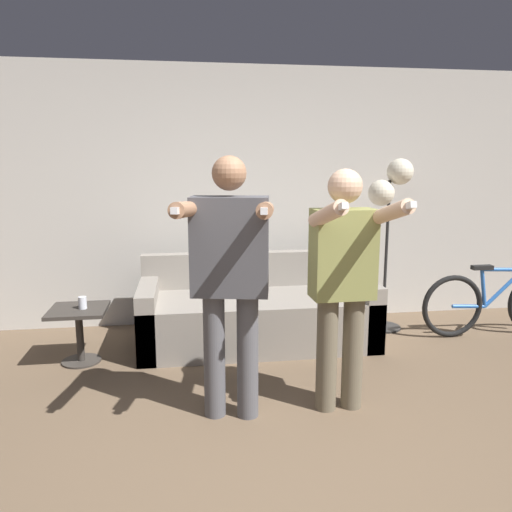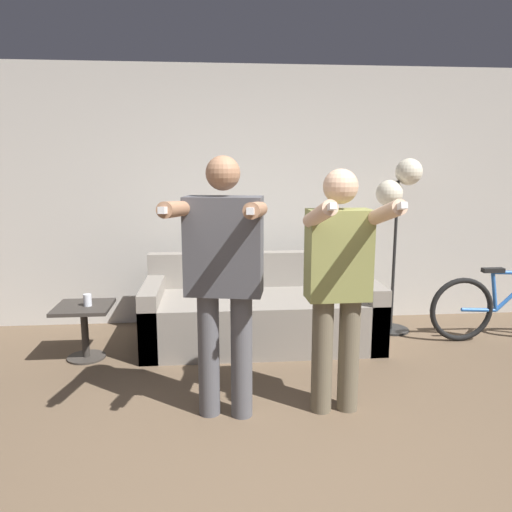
{
  "view_description": "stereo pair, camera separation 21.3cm",
  "coord_description": "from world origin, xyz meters",
  "px_view_note": "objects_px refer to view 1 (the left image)",
  "views": [
    {
      "loc": [
        -0.55,
        -2.2,
        1.65
      ],
      "look_at": [
        -0.0,
        1.51,
        0.95
      ],
      "focal_mm": 35.0,
      "sensor_mm": 36.0,
      "label": 1
    },
    {
      "loc": [
        -0.33,
        -2.22,
        1.65
      ],
      "look_at": [
        -0.0,
        1.51,
        0.95
      ],
      "focal_mm": 35.0,
      "sensor_mm": 36.0,
      "label": 2
    }
  ],
  "objects_px": {
    "cup": "(83,303)",
    "side_table": "(79,323)",
    "cat": "(238,245)",
    "floor_lamp": "(390,196)",
    "person_right": "(343,275)",
    "person_left": "(230,270)",
    "couch": "(257,314)",
    "bicycle": "(495,303)"
  },
  "relations": [
    {
      "from": "floor_lamp",
      "to": "side_table",
      "type": "height_order",
      "value": "floor_lamp"
    },
    {
      "from": "couch",
      "to": "cup",
      "type": "height_order",
      "value": "couch"
    },
    {
      "from": "person_right",
      "to": "bicycle",
      "type": "bearing_deg",
      "value": 30.74
    },
    {
      "from": "person_right",
      "to": "floor_lamp",
      "type": "xyz_separation_m",
      "value": [
        0.96,
        1.57,
        0.4
      ]
    },
    {
      "from": "cup",
      "to": "floor_lamp",
      "type": "bearing_deg",
      "value": 9.72
    },
    {
      "from": "couch",
      "to": "person_left",
      "type": "distance_m",
      "value": 1.58
    },
    {
      "from": "cat",
      "to": "floor_lamp",
      "type": "distance_m",
      "value": 1.55
    },
    {
      "from": "floor_lamp",
      "to": "bicycle",
      "type": "relative_size",
      "value": 1.13
    },
    {
      "from": "person_right",
      "to": "side_table",
      "type": "distance_m",
      "value": 2.27
    },
    {
      "from": "person_left",
      "to": "person_right",
      "type": "bearing_deg",
      "value": 10.76
    },
    {
      "from": "person_left",
      "to": "bicycle",
      "type": "relative_size",
      "value": 1.13
    },
    {
      "from": "person_right",
      "to": "bicycle",
      "type": "xyz_separation_m",
      "value": [
        1.94,
        1.22,
        -0.61
      ]
    },
    {
      "from": "person_right",
      "to": "person_left",
      "type": "bearing_deg",
      "value": 178.34
    },
    {
      "from": "bicycle",
      "to": "person_right",
      "type": "bearing_deg",
      "value": -147.79
    },
    {
      "from": "person_left",
      "to": "floor_lamp",
      "type": "xyz_separation_m",
      "value": [
        1.7,
        1.56,
        0.35
      ]
    },
    {
      "from": "person_right",
      "to": "cat",
      "type": "distance_m",
      "value": 1.79
    },
    {
      "from": "cat",
      "to": "floor_lamp",
      "type": "bearing_deg",
      "value": -6.01
    },
    {
      "from": "bicycle",
      "to": "cat",
      "type": "bearing_deg",
      "value": 168.38
    },
    {
      "from": "person_left",
      "to": "cup",
      "type": "relative_size",
      "value": 16.78
    },
    {
      "from": "floor_lamp",
      "to": "side_table",
      "type": "xyz_separation_m",
      "value": [
        -2.86,
        -0.47,
        -1.0
      ]
    },
    {
      "from": "person_right",
      "to": "side_table",
      "type": "height_order",
      "value": "person_right"
    },
    {
      "from": "person_left",
      "to": "person_right",
      "type": "height_order",
      "value": "person_left"
    },
    {
      "from": "bicycle",
      "to": "cup",
      "type": "bearing_deg",
      "value": -177.94
    },
    {
      "from": "person_right",
      "to": "cat",
      "type": "height_order",
      "value": "person_right"
    },
    {
      "from": "person_left",
      "to": "side_table",
      "type": "height_order",
      "value": "person_left"
    },
    {
      "from": "couch",
      "to": "person_left",
      "type": "xyz_separation_m",
      "value": [
        -0.37,
        -1.36,
        0.72
      ]
    },
    {
      "from": "cup",
      "to": "side_table",
      "type": "bearing_deg",
      "value": 161.91
    },
    {
      "from": "floor_lamp",
      "to": "side_table",
      "type": "distance_m",
      "value": 3.07
    },
    {
      "from": "cat",
      "to": "side_table",
      "type": "bearing_deg",
      "value": -155.98
    },
    {
      "from": "couch",
      "to": "cup",
      "type": "distance_m",
      "value": 1.53
    },
    {
      "from": "cat",
      "to": "bicycle",
      "type": "xyz_separation_m",
      "value": [
        2.43,
        -0.5,
        -0.54
      ]
    },
    {
      "from": "couch",
      "to": "person_right",
      "type": "relative_size",
      "value": 1.31
    },
    {
      "from": "couch",
      "to": "person_right",
      "type": "distance_m",
      "value": 1.56
    },
    {
      "from": "person_right",
      "to": "cup",
      "type": "height_order",
      "value": "person_right"
    },
    {
      "from": "side_table",
      "to": "cup",
      "type": "bearing_deg",
      "value": -18.09
    },
    {
      "from": "cup",
      "to": "bicycle",
      "type": "bearing_deg",
      "value": 2.06
    },
    {
      "from": "person_left",
      "to": "cat",
      "type": "bearing_deg",
      "value": 93.03
    },
    {
      "from": "floor_lamp",
      "to": "cup",
      "type": "bearing_deg",
      "value": -170.28
    },
    {
      "from": "cat",
      "to": "side_table",
      "type": "distance_m",
      "value": 1.62
    },
    {
      "from": "cat",
      "to": "floor_lamp",
      "type": "height_order",
      "value": "floor_lamp"
    },
    {
      "from": "floor_lamp",
      "to": "bicycle",
      "type": "height_order",
      "value": "floor_lamp"
    },
    {
      "from": "floor_lamp",
      "to": "side_table",
      "type": "bearing_deg",
      "value": -170.69
    }
  ]
}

